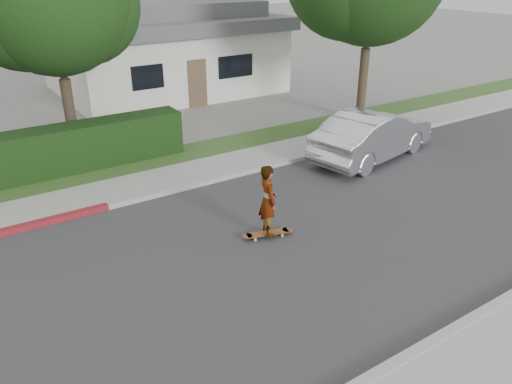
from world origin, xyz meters
TOP-DOWN VIEW (x-y plane):
  - ground at (0.00, 0.00)m, footprint 120.00×120.00m
  - road at (0.00, 0.00)m, footprint 60.00×8.00m
  - curb_far at (0.00, 4.10)m, footprint 60.00×0.20m
  - sidewalk_far at (0.00, 5.00)m, footprint 60.00×1.60m
  - planting_strip at (0.00, 6.60)m, footprint 60.00×1.60m
  - tree_center at (1.49, 9.19)m, footprint 5.66×4.84m
  - house at (8.00, 16.00)m, footprint 10.60×8.60m
  - skateboard at (3.70, 0.53)m, footprint 1.28×0.59m
  - skateboarder at (3.70, 0.53)m, footprint 0.56×0.71m
  - car_silver at (9.62, 2.99)m, footprint 5.15×2.65m

SIDE VIEW (x-z plane):
  - ground at x=0.00m, z-range 0.00..0.00m
  - road at x=0.00m, z-range 0.00..0.01m
  - planting_strip at x=0.00m, z-range 0.00..0.10m
  - sidewalk_far at x=0.00m, z-range 0.00..0.12m
  - curb_far at x=0.00m, z-range 0.00..0.15m
  - skateboard at x=3.70m, z-range 0.05..0.17m
  - car_silver at x=9.62m, z-range 0.00..1.62m
  - skateboarder at x=3.70m, z-range 0.13..1.85m
  - house at x=8.00m, z-range -0.05..4.25m
  - tree_center at x=1.49m, z-range 1.18..8.62m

